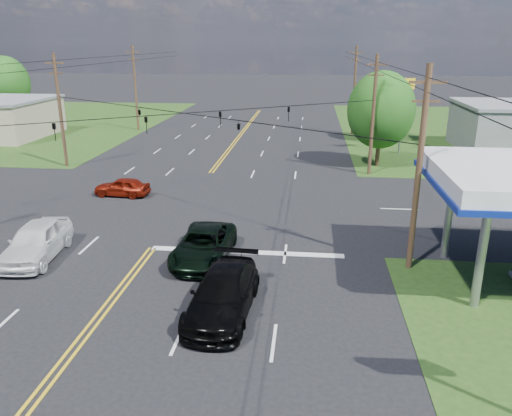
# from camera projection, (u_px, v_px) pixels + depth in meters

# --- Properties ---
(ground) EXTENTS (280.00, 280.00, 0.00)m
(ground) POSITION_uv_depth(u_px,v_px,m) (188.00, 202.00, 33.84)
(ground) COLOR black
(ground) RESTS_ON ground
(stop_bar) EXTENTS (10.00, 0.50, 0.02)m
(stop_bar) POSITION_uv_depth(u_px,v_px,m) (247.00, 252.00, 25.79)
(stop_bar) COLOR silver
(stop_bar) RESTS_ON ground
(pole_se) EXTENTS (1.60, 0.28, 9.50)m
(pole_se) POSITION_uv_depth(u_px,v_px,m) (419.00, 169.00, 22.48)
(pole_se) COLOR #49311F
(pole_se) RESTS_ON ground
(pole_nw) EXTENTS (1.60, 0.28, 9.50)m
(pole_nw) POSITION_uv_depth(u_px,v_px,m) (60.00, 110.00, 42.10)
(pole_nw) COLOR #49311F
(pole_nw) RESTS_ON ground
(pole_ne) EXTENTS (1.60, 0.28, 9.50)m
(pole_ne) POSITION_uv_depth(u_px,v_px,m) (373.00, 114.00, 39.45)
(pole_ne) COLOR #49311F
(pole_ne) RESTS_ON ground
(pole_left_far) EXTENTS (1.60, 0.28, 10.00)m
(pole_left_far) POSITION_uv_depth(u_px,v_px,m) (135.00, 87.00, 59.94)
(pole_left_far) COLOR #49311F
(pole_left_far) RESTS_ON ground
(pole_right_far) EXTENTS (1.60, 0.28, 10.00)m
(pole_right_far) POSITION_uv_depth(u_px,v_px,m) (354.00, 89.00, 57.30)
(pole_right_far) COLOR #49311F
(pole_right_far) RESTS_ON ground
(span_wire_signals) EXTENTS (26.00, 18.00, 1.13)m
(span_wire_signals) POSITION_uv_depth(u_px,v_px,m) (184.00, 113.00, 31.95)
(span_wire_signals) COLOR black
(span_wire_signals) RESTS_ON ground
(power_lines) EXTENTS (26.04, 100.00, 0.64)m
(power_lines) POSITION_uv_depth(u_px,v_px,m) (174.00, 73.00, 29.24)
(power_lines) COLOR black
(power_lines) RESTS_ON ground
(tree_right_a) EXTENTS (5.70, 5.70, 8.18)m
(tree_right_a) POSITION_uv_depth(u_px,v_px,m) (381.00, 110.00, 42.20)
(tree_right_a) COLOR #49311F
(tree_right_a) RESTS_ON ground
(tree_right_b) EXTENTS (4.94, 4.94, 7.09)m
(tree_right_b) POSITION_uv_depth(u_px,v_px,m) (390.00, 102.00, 53.47)
(tree_right_b) COLOR #49311F
(tree_right_b) RESTS_ON ground
(tree_far_l) EXTENTS (6.08, 6.08, 8.72)m
(tree_far_l) POSITION_uv_depth(u_px,v_px,m) (6.00, 83.00, 65.64)
(tree_far_l) COLOR #49311F
(tree_far_l) RESTS_ON ground
(pickup_dkgreen) EXTENTS (2.69, 5.59, 1.54)m
(pickup_dkgreen) POSITION_uv_depth(u_px,v_px,m) (204.00, 245.00, 24.73)
(pickup_dkgreen) COLOR black
(pickup_dkgreen) RESTS_ON ground
(suv_black) EXTENTS (2.65, 5.89, 1.67)m
(suv_black) POSITION_uv_depth(u_px,v_px,m) (223.00, 294.00, 19.78)
(suv_black) COLOR black
(suv_black) RESTS_ON ground
(pickup_white) EXTENTS (2.70, 5.55, 1.83)m
(pickup_white) POSITION_uv_depth(u_px,v_px,m) (36.00, 241.00, 24.83)
(pickup_white) COLOR white
(pickup_white) RESTS_ON ground
(sedan_red) EXTENTS (3.96, 1.84, 1.31)m
(sedan_red) POSITION_uv_depth(u_px,v_px,m) (122.00, 187.00, 35.08)
(sedan_red) COLOR maroon
(sedan_red) RESTS_ON ground
(sedan_far) EXTENTS (5.03, 2.32, 1.42)m
(sedan_far) POSITION_uv_depth(u_px,v_px,m) (480.00, 184.00, 35.62)
(sedan_far) COLOR #9B9B9F
(sedan_far) RESTS_ON ground
(polesign_ne) EXTENTS (1.95, 0.92, 7.21)m
(polesign_ne) POSITION_uv_depth(u_px,v_px,m) (404.00, 96.00, 47.06)
(polesign_ne) COLOR #A5A5AA
(polesign_ne) RESTS_ON ground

